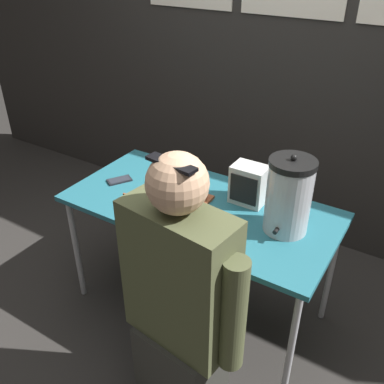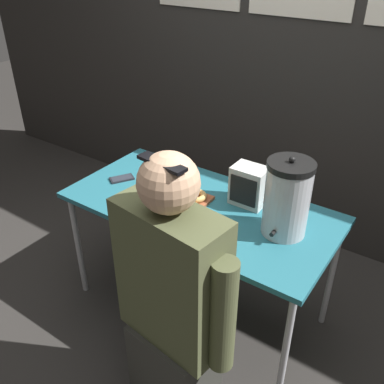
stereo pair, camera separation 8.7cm
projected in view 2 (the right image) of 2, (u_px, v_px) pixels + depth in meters
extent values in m
plane|color=#2D2B28|center=(198.00, 304.00, 2.56)|extent=(12.00, 12.00, 0.00)
cube|color=#282623|center=(295.00, 62.00, 2.69)|extent=(6.00, 0.10, 2.42)
cube|color=#236675|center=(199.00, 207.00, 2.20)|extent=(1.39, 0.68, 0.03)
cylinder|color=#ADADB2|center=(78.00, 246.00, 2.49)|extent=(0.03, 0.03, 0.68)
cylinder|color=#ADADB2|center=(285.00, 352.00, 1.86)|extent=(0.03, 0.03, 0.68)
cylinder|color=#ADADB2|center=(144.00, 202.00, 2.91)|extent=(0.03, 0.03, 0.68)
cylinder|color=#ADADB2|center=(331.00, 276.00, 2.27)|extent=(0.03, 0.03, 0.68)
cube|color=brown|center=(170.00, 198.00, 2.23)|extent=(0.40, 0.28, 0.02)
cube|color=brown|center=(154.00, 205.00, 2.12)|extent=(0.39, 0.02, 0.04)
torus|color=#E8B063|center=(143.00, 193.00, 2.23)|extent=(0.12, 0.12, 0.03)
torus|color=tan|center=(162.00, 199.00, 2.18)|extent=(0.15, 0.15, 0.03)
torus|color=#EAB265|center=(183.00, 207.00, 2.11)|extent=(0.12, 0.12, 0.03)
torus|color=tan|center=(158.00, 183.00, 2.32)|extent=(0.14, 0.14, 0.03)
torus|color=tan|center=(177.00, 189.00, 2.26)|extent=(0.15, 0.15, 0.03)
torus|color=tan|center=(195.00, 196.00, 2.21)|extent=(0.13, 0.13, 0.03)
cylinder|color=#B7B7BC|center=(287.00, 201.00, 1.91)|extent=(0.20, 0.20, 0.33)
cylinder|color=black|center=(292.00, 165.00, 1.82)|extent=(0.21, 0.21, 0.03)
sphere|color=black|center=(292.00, 160.00, 1.80)|extent=(0.03, 0.03, 0.03)
cylinder|color=black|center=(274.00, 232.00, 1.89)|extent=(0.02, 0.05, 0.02)
cube|color=black|center=(122.00, 179.00, 2.42)|extent=(0.13, 0.15, 0.01)
cube|color=#2D333D|center=(122.00, 178.00, 2.41)|extent=(0.11, 0.13, 0.00)
cube|color=silver|center=(249.00, 186.00, 2.16)|extent=(0.17, 0.13, 0.21)
cube|color=black|center=(243.00, 191.00, 2.11)|extent=(0.14, 0.01, 0.15)
cube|color=#33332D|center=(175.00, 368.00, 1.92)|extent=(0.39, 0.29, 0.46)
cube|color=#4C5133|center=(172.00, 277.00, 1.64)|extent=(0.47, 0.26, 0.62)
sphere|color=tan|center=(168.00, 183.00, 1.43)|extent=(0.22, 0.22, 0.22)
cube|color=black|center=(162.00, 163.00, 1.37)|extent=(0.19, 0.07, 0.01)
cylinder|color=#4C5133|center=(223.00, 317.00, 1.51)|extent=(0.10, 0.10, 0.50)
cylinder|color=#4C5133|center=(129.00, 255.00, 1.80)|extent=(0.10, 0.10, 0.50)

